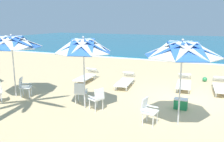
{
  "coord_description": "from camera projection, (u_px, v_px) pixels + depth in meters",
  "views": [
    {
      "loc": [
        1.11,
        -10.25,
        3.25
      ],
      "look_at": [
        -3.29,
        -0.46,
        1.0
      ],
      "focal_mm": 38.19,
      "sensor_mm": 36.0,
      "label": 1
    }
  ],
  "objects": [
    {
      "name": "sun_lounger_3",
      "position": [
        87.0,
        76.0,
        13.12
      ],
      "size": [
        0.83,
        2.2,
        0.62
      ],
      "color": "white",
      "rests_on": "ground"
    },
    {
      "name": "beach_umbrella_2",
      "position": [
        12.0,
        43.0,
        10.04
      ],
      "size": [
        2.49,
        2.49,
        2.72
      ],
      "color": "silver",
      "rests_on": "ground"
    },
    {
      "name": "plastic_chair_2",
      "position": [
        97.0,
        98.0,
        8.75
      ],
      "size": [
        0.6,
        0.58,
        0.87
      ],
      "color": "white",
      "rests_on": "ground"
    },
    {
      "name": "beach_umbrella_1",
      "position": [
        84.0,
        47.0,
        8.58
      ],
      "size": [
        2.08,
        2.08,
        2.73
      ],
      "color": "silver",
      "rests_on": "ground"
    },
    {
      "name": "surf_foam",
      "position": [
        202.0,
        63.0,
        18.77
      ],
      "size": [
        80.0,
        0.7,
        0.01
      ],
      "primitive_type": "cube",
      "color": "white",
      "rests_on": "ground"
    },
    {
      "name": "sun_lounger_1",
      "position": [
        184.0,
        83.0,
        11.7
      ],
      "size": [
        0.82,
        2.19,
        0.62
      ],
      "color": "white",
      "rests_on": "ground"
    },
    {
      "name": "sea",
      "position": [
        211.0,
        43.0,
        35.1
      ],
      "size": [
        80.0,
        36.0,
        0.1
      ],
      "primitive_type": "cube",
      "color": "#19607F",
      "rests_on": "ground"
    },
    {
      "name": "sun_lounger_0",
      "position": [
        221.0,
        86.0,
        11.07
      ],
      "size": [
        0.83,
        2.19,
        0.62
      ],
      "color": "white",
      "rests_on": "ground"
    },
    {
      "name": "beach_ball",
      "position": [
        205.0,
        79.0,
        13.06
      ],
      "size": [
        0.25,
        0.25,
        0.25
      ],
      "primitive_type": "sphere",
      "color": "#2D8C4C",
      "rests_on": "ground"
    },
    {
      "name": "plastic_chair_1",
      "position": [
        80.0,
        92.0,
        9.49
      ],
      "size": [
        0.53,
        0.55,
        0.87
      ],
      "color": "white",
      "rests_on": "ground"
    },
    {
      "name": "beach_umbrella_0",
      "position": [
        182.0,
        50.0,
        7.16
      ],
      "size": [
        2.34,
        2.34,
        2.74
      ],
      "color": "silver",
      "rests_on": "ground"
    },
    {
      "name": "sun_lounger_2",
      "position": [
        125.0,
        81.0,
        12.11
      ],
      "size": [
        0.89,
        2.21,
        0.62
      ],
      "color": "white",
      "rests_on": "ground"
    },
    {
      "name": "plastic_chair_4",
      "position": [
        24.0,
        86.0,
        10.31
      ],
      "size": [
        0.62,
        0.61,
        0.87
      ],
      "color": "white",
      "rests_on": "ground"
    },
    {
      "name": "ground_plane",
      "position": [
        186.0,
        98.0,
        10.26
      ],
      "size": [
        80.0,
        80.0,
        0.0
      ],
      "primitive_type": "plane",
      "color": "#D3B784"
    },
    {
      "name": "cooler_box",
      "position": [
        181.0,
        104.0,
        8.98
      ],
      "size": [
        0.5,
        0.34,
        0.4
      ],
      "color": "#238C4C",
      "rests_on": "ground"
    },
    {
      "name": "plastic_chair_0",
      "position": [
        148.0,
        109.0,
        7.57
      ],
      "size": [
        0.52,
        0.49,
        0.87
      ],
      "color": "white",
      "rests_on": "ground"
    }
  ]
}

